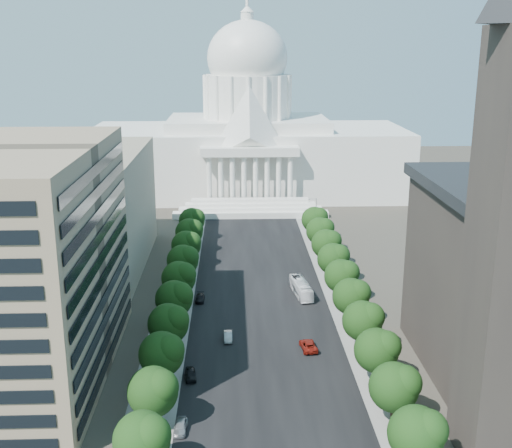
{
  "coord_description": "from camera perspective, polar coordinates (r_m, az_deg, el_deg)",
  "views": [
    {
      "loc": [
        -5.82,
        -61.13,
        55.56
      ],
      "look_at": [
        -0.8,
        75.6,
        17.38
      ],
      "focal_mm": 45.0,
      "sensor_mm": 36.0,
      "label": 1
    }
  ],
  "objects": [
    {
      "name": "tree_l_a",
      "position": [
        88.72,
        -9.92,
        -18.28
      ],
      "size": [
        7.79,
        7.6,
        9.97
      ],
      "color": "#33261C",
      "rests_on": "ground"
    },
    {
      "name": "tree_r_a",
      "position": [
        91.19,
        14.29,
        -17.53
      ],
      "size": [
        7.79,
        7.6,
        9.97
      ],
      "color": "#33261C",
      "rests_on": "ground"
    },
    {
      "name": "streetlight_e",
      "position": [
        180.06,
        6.2,
        -0.54
      ],
      "size": [
        2.61,
        0.44,
        9.0
      ],
      "color": "gray",
      "rests_on": "ground"
    },
    {
      "name": "streetlight_b",
      "position": [
        111.25,
        11.73,
        -11.32
      ],
      "size": [
        2.61,
        0.44,
        9.0
      ],
      "color": "gray",
      "rests_on": "ground"
    },
    {
      "name": "tree_r_j",
      "position": [
        189.03,
        5.31,
        0.47
      ],
      "size": [
        7.79,
        7.6,
        9.97
      ],
      "color": "#33261C",
      "rests_on": "ground"
    },
    {
      "name": "car_silver",
      "position": [
        127.13,
        -2.49,
        -9.96
      ],
      "size": [
        1.69,
        4.6,
        1.51
      ],
      "primitive_type": "imported",
      "rotation": [
        0.0,
        0.0,
        0.02
      ],
      "color": "#999CA0",
      "rests_on": "ground"
    },
    {
      "name": "car_dark_b",
      "position": [
        145.67,
        -5.0,
        -6.59
      ],
      "size": [
        2.04,
        4.85,
        1.4
      ],
      "primitive_type": "imported",
      "rotation": [
        0.0,
        0.0,
        -0.02
      ],
      "color": "black",
      "rests_on": "ground"
    },
    {
      "name": "tree_r_g",
      "position": [
        154.92,
        6.99,
        -3.01
      ],
      "size": [
        7.79,
        7.6,
        9.97
      ],
      "color": "#33261C",
      "rests_on": "ground"
    },
    {
      "name": "road_asphalt",
      "position": [
        161.12,
        0.1,
        -4.58
      ],
      "size": [
        30.0,
        260.0,
        0.01
      ],
      "primitive_type": "cube",
      "color": "black",
      "rests_on": "ground"
    },
    {
      "name": "office_block_left_far",
      "position": [
        171.43,
        -16.29,
        1.27
      ],
      "size": [
        38.0,
        52.0,
        30.0
      ],
      "primitive_type": "cube",
      "color": "gray",
      "rests_on": "ground"
    },
    {
      "name": "capitol",
      "position": [
        248.64,
        -0.74,
        7.37
      ],
      "size": [
        120.0,
        56.0,
        73.0
      ],
      "color": "white",
      "rests_on": "ground"
    },
    {
      "name": "city_bus",
      "position": [
        148.57,
        4.03,
        -5.7
      ],
      "size": [
        4.56,
        12.61,
        3.43
      ],
      "primitive_type": "imported",
      "rotation": [
        0.0,
        0.0,
        0.14
      ],
      "color": "white",
      "rests_on": "ground"
    },
    {
      "name": "tree_r_d",
      "position": [
        121.91,
        9.62,
        -8.39
      ],
      "size": [
        7.79,
        7.6,
        9.97
      ],
      "color": "#33261C",
      "rests_on": "ground"
    },
    {
      "name": "streetlight_a",
      "position": [
        90.53,
        15.6,
        -18.38
      ],
      "size": [
        2.61,
        0.44,
        9.0
      ],
      "color": "gray",
      "rests_on": "ground"
    },
    {
      "name": "tree_l_g",
      "position": [
        153.49,
        -6.42,
        -3.17
      ],
      "size": [
        7.79,
        7.6,
        9.97
      ],
      "color": "#33261C",
      "rests_on": "ground"
    },
    {
      "name": "car_dark_a",
      "position": [
        114.23,
        -5.85,
        -13.15
      ],
      "size": [
        2.38,
        4.76,
        1.56
      ],
      "primitive_type": "imported",
      "rotation": [
        0.0,
        0.0,
        0.12
      ],
      "color": "black",
      "rests_on": "ground"
    },
    {
      "name": "tree_l_c",
      "position": [
        109.31,
        -8.25,
        -11.28
      ],
      "size": [
        7.79,
        7.6,
        9.97
      ],
      "color": "#33261C",
      "rests_on": "ground"
    },
    {
      "name": "tree_r_i",
      "position": [
        177.58,
        5.8,
        -0.54
      ],
      "size": [
        7.79,
        7.6,
        9.97
      ],
      "color": "#33261C",
      "rests_on": "ground"
    },
    {
      "name": "car_parked",
      "position": [
        100.77,
        -6.73,
        -17.45
      ],
      "size": [
        2.05,
        4.73,
        1.59
      ],
      "primitive_type": "imported",
      "rotation": [
        0.0,
        0.0,
        -0.04
      ],
      "color": "#96999D",
      "rests_on": "ground"
    },
    {
      "name": "tree_l_i",
      "position": [
        176.33,
        -5.87,
        -0.66
      ],
      "size": [
        7.79,
        7.6,
        9.97
      ],
      "color": "#33261C",
      "rests_on": "ground"
    },
    {
      "name": "tree_l_b",
      "position": [
        98.82,
        -8.98,
        -14.41
      ],
      "size": [
        7.79,
        7.6,
        9.97
      ],
      "color": "#33261C",
      "rests_on": "ground"
    },
    {
      "name": "tree_l_h",
      "position": [
        164.87,
        -6.13,
        -1.83
      ],
      "size": [
        7.79,
        7.6,
        9.97
      ],
      "color": "#33261C",
      "rests_on": "ground"
    },
    {
      "name": "tree_l_f",
      "position": [
        142.21,
        -6.77,
        -4.72
      ],
      "size": [
        7.79,
        7.6,
        9.97
      ],
      "color": "#33261C",
      "rests_on": "ground"
    },
    {
      "name": "sidewalk_right",
      "position": [
        162.92,
        6.81,
        -4.46
      ],
      "size": [
        8.0,
        260.0,
        0.02
      ],
      "primitive_type": "cube",
      "color": "gray",
      "rests_on": "ground"
    },
    {
      "name": "streetlight_c",
      "position": [
        133.45,
        9.23,
        -6.5
      ],
      "size": [
        2.61,
        0.44,
        9.0
      ],
      "color": "gray",
      "rests_on": "ground"
    },
    {
      "name": "streetlight_d",
      "position": [
        156.49,
        7.48,
        -3.08
      ],
      "size": [
        2.61,
        0.44,
        9.0
      ],
      "color": "gray",
      "rests_on": "ground"
    },
    {
      "name": "streetlight_f",
      "position": [
        203.97,
        5.21,
        1.41
      ],
      "size": [
        2.61,
        0.44,
        9.0
      ],
      "color": "gray",
      "rests_on": "ground"
    },
    {
      "name": "tree_r_f",
      "position": [
        143.76,
        7.73,
        -4.53
      ],
      "size": [
        7.79,
        7.6,
        9.97
      ],
      "color": "#33261C",
      "rests_on": "ground"
    },
    {
      "name": "tree_r_c",
      "position": [
        111.32,
        10.86,
        -10.89
      ],
      "size": [
        7.79,
        7.6,
        9.97
      ],
      "color": "#33261C",
      "rests_on": "ground"
    },
    {
      "name": "tree_l_d",
      "position": [
        120.08,
        -7.66,
        -8.7
      ],
      "size": [
        7.79,
        7.6,
        9.97
      ],
      "color": "#33261C",
      "rests_on": "ground"
    },
    {
      "name": "tree_r_e",
      "position": [
        132.74,
        8.59,
        -6.3
      ],
      "size": [
        7.79,
        7.6,
        9.97
      ],
      "color": "#33261C",
      "rests_on": "ground"
    },
    {
      "name": "sidewalk_left",
      "position": [
        161.56,
        -6.67,
        -4.63
      ],
      "size": [
        8.0,
        260.0,
        0.02
      ],
      "primitive_type": "cube",
      "color": "gray",
      "rests_on": "ground"
    },
    {
      "name": "tree_r_h",
      "position": [
        166.2,
        6.35,
        -1.69
      ],
      "size": [
        7.79,
        7.6,
        9.97
      ],
      "color": "#33261C",
      "rests_on": "ground"
    },
    {
      "name": "car_red",
      "position": [
        123.74,
        4.68,
        -10.72
      ],
      "size": [
        3.38,
        6.19,
        1.64
      ],
      "primitive_type": "imported",
      "rotation": [
        0.0,
        0.0,
        3.25
      ],
      "color": "maroon",
      "rests_on": "ground"
    },
    {
      "name": "tree_r_b",
      "position": [
        101.04,
        12.38,
        -13.88
      ],
      "size": [
        7.79,
        7.6,
        9.97
      ],
      "color": "#33261C",
      "rests_on": "ground"
    },
    {
      "name": "tree_l_j",
      "position": [
        187.85,
        -5.64,
        0.36
      ],
      "size": [
        7.79,
        7.6,
        9.97
      ],
      "color": "#33261C",
      "rests_on": "ground"
    },
    {
      "name": "tree_l_e",
      "position": [
        131.06,
        -7.18,
        -6.54
      ],
      "size": [
        7.79,
        7.6,
        9.97
      ],
      "color": "#33261C",
      "rests_on": "ground"
    }
  ]
}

